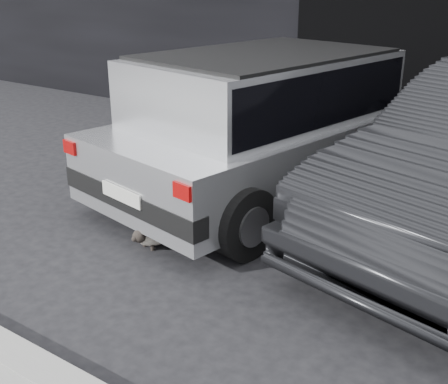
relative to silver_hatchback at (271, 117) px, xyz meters
The scene contains 5 objects.
ground 1.53m from the silver_hatchback, 94.66° to the right, with size 80.00×80.00×0.00m, color black.
garage_opening 2.93m from the silver_hatchback, 71.94° to the left, with size 4.00×0.10×2.60m, color black.
silver_hatchback is the anchor object (origin of this frame).
cat_siamese 2.08m from the silver_hatchback, 94.23° to the right, with size 0.32×0.72×0.25m.
cat_white 1.91m from the silver_hatchback, 96.44° to the right, with size 0.75×0.28×0.35m.
Camera 1 is at (3.28, -4.35, 2.47)m, focal length 45.00 mm.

